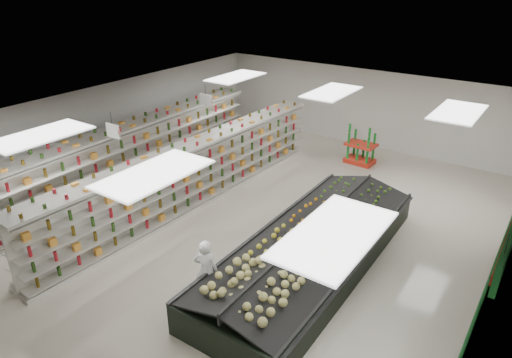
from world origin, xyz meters
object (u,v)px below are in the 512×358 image
Objects in this scene: soda_endcap at (361,146)px; shopper_main at (206,271)px; gondola_center at (193,176)px; produce_island at (312,248)px; shopper_background at (270,135)px; gondola_left at (125,160)px.

shopper_main is (0.37, -9.52, 0.10)m from soda_endcap.
gondola_center reaches higher than shopper_main.
gondola_center is 8.21× the size of soda_endcap.
shopper_main is at bearing -117.28° from produce_island.
produce_island is 7.71m from shopper_background.
produce_island is (7.47, -0.47, -0.47)m from gondola_left.
gondola_left is at bearing -131.62° from soda_endcap.
gondola_center is at bearing 7.16° from gondola_left.
produce_island is (4.73, -0.87, -0.42)m from gondola_center.
gondola_center is 4.94m from shopper_background.
gondola_left reaches higher than shopper_background.
soda_endcap is at bearing 65.52° from gondola_center.
gondola_center is at bearing 169.63° from produce_island.
gondola_left is at bearing 141.93° from shopper_background.
shopper_main is (3.43, -3.39, -0.14)m from gondola_center.
shopper_main is (6.17, -3.00, -0.19)m from gondola_left.
gondola_left is 6.86m from shopper_main.
gondola_left is 2.77m from gondola_center.
soda_endcap is 3.60m from shopper_background.
gondola_center is at bearing -62.18° from shopper_main.
shopper_background is at bearing -160.51° from soda_endcap.
shopper_main is at bearing -26.97° from gondola_left.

